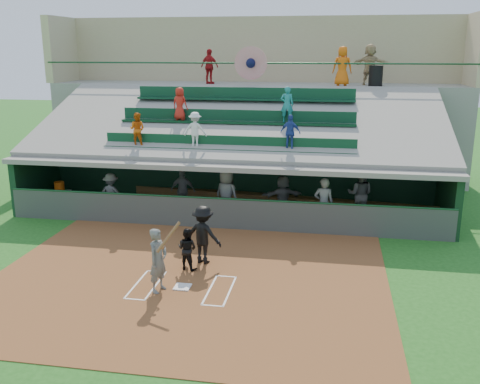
% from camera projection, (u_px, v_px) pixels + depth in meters
% --- Properties ---
extents(ground, '(100.00, 100.00, 0.00)m').
position_uv_depth(ground, '(183.00, 288.00, 14.38)').
color(ground, '#1C5818').
rests_on(ground, ground).
extents(dirt_slab, '(11.00, 9.00, 0.02)m').
position_uv_depth(dirt_slab, '(187.00, 280.00, 14.86)').
color(dirt_slab, brown).
rests_on(dirt_slab, ground).
extents(home_plate, '(0.43, 0.43, 0.03)m').
position_uv_depth(home_plate, '(182.00, 287.00, 14.37)').
color(home_plate, white).
rests_on(home_plate, dirt_slab).
extents(batters_box_chalk, '(2.65, 1.85, 0.01)m').
position_uv_depth(batters_box_chalk, '(182.00, 287.00, 14.38)').
color(batters_box_chalk, white).
rests_on(batters_box_chalk, dirt_slab).
extents(dugout_floor, '(16.00, 3.50, 0.04)m').
position_uv_depth(dugout_floor, '(230.00, 214.00, 20.80)').
color(dugout_floor, gray).
rests_on(dugout_floor, ground).
extents(concourse_slab, '(20.00, 3.00, 4.60)m').
position_uv_depth(concourse_slab, '(255.00, 130.00, 26.63)').
color(concourse_slab, gray).
rests_on(concourse_slab, ground).
extents(grandstand, '(20.40, 10.40, 7.80)m').
position_uv_depth(grandstand, '(245.00, 141.00, 23.80)').
color(grandstand, '#464A45').
rests_on(grandstand, ground).
extents(batter_at_plate, '(0.92, 0.78, 1.95)m').
position_uv_depth(batter_at_plate, '(158.00, 260.00, 13.96)').
color(batter_at_plate, '#525550').
rests_on(batter_at_plate, dirt_slab).
extents(catcher, '(0.71, 0.63, 1.24)m').
position_uv_depth(catcher, '(187.00, 249.00, 15.44)').
color(catcher, black).
rests_on(catcher, dirt_slab).
extents(home_umpire, '(1.27, 0.93, 1.76)m').
position_uv_depth(home_umpire, '(203.00, 235.00, 15.85)').
color(home_umpire, black).
rests_on(home_umpire, dirt_slab).
extents(dugout_bench, '(16.46, 2.51, 0.50)m').
position_uv_depth(dugout_bench, '(232.00, 198.00, 22.05)').
color(dugout_bench, brown).
rests_on(dugout_bench, dugout_floor).
extents(white_table, '(0.86, 0.73, 0.65)m').
position_uv_depth(white_table, '(61.00, 199.00, 21.53)').
color(white_table, silver).
rests_on(white_table, dugout_floor).
extents(water_cooler, '(0.40, 0.40, 0.40)m').
position_uv_depth(water_cooler, '(59.00, 187.00, 21.41)').
color(water_cooler, '#E6590D').
rests_on(water_cooler, white_table).
extents(dugout_player_a, '(1.04, 0.60, 1.61)m').
position_uv_depth(dugout_player_a, '(111.00, 194.00, 20.52)').
color(dugout_player_a, '#575A55').
rests_on(dugout_player_a, dugout_floor).
extents(dugout_player_b, '(1.02, 0.48, 1.69)m').
position_uv_depth(dugout_player_b, '(183.00, 190.00, 20.86)').
color(dugout_player_b, '#585B56').
rests_on(dugout_player_b, dugout_floor).
extents(dugout_player_c, '(1.12, 0.95, 1.95)m').
position_uv_depth(dugout_player_c, '(227.00, 195.00, 19.67)').
color(dugout_player_c, '#575954').
rests_on(dugout_player_c, dugout_floor).
extents(dugout_player_d, '(1.62, 0.96, 1.66)m').
position_uv_depth(dugout_player_d, '(283.00, 197.00, 19.97)').
color(dugout_player_d, '#525550').
rests_on(dugout_player_d, dugout_floor).
extents(dugout_player_e, '(0.69, 0.45, 1.87)m').
position_uv_depth(dugout_player_e, '(324.00, 204.00, 18.73)').
color(dugout_player_e, '#5D605B').
rests_on(dugout_player_e, dugout_floor).
extents(dugout_player_f, '(1.05, 0.87, 1.94)m').
position_uv_depth(dugout_player_f, '(360.00, 194.00, 19.83)').
color(dugout_player_f, '#585B56').
rests_on(dugout_player_f, dugout_floor).
extents(trash_bin, '(0.61, 0.61, 0.92)m').
position_uv_depth(trash_bin, '(376.00, 76.00, 23.83)').
color(trash_bin, black).
rests_on(trash_bin, concourse_slab).
extents(concourse_staff_a, '(1.04, 0.74, 1.64)m').
position_uv_depth(concourse_staff_a, '(210.00, 66.00, 25.40)').
color(concourse_staff_a, '#AD1317').
rests_on(concourse_staff_a, concourse_slab).
extents(concourse_staff_b, '(0.88, 0.59, 1.75)m').
position_uv_depth(concourse_staff_b, '(342.00, 66.00, 23.84)').
color(concourse_staff_b, '#E15E0D').
rests_on(concourse_staff_b, concourse_slab).
extents(concourse_staff_c, '(1.80, 1.16, 1.86)m').
position_uv_depth(concourse_staff_c, '(370.00, 65.00, 24.59)').
color(concourse_staff_c, tan).
rests_on(concourse_staff_c, concourse_slab).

